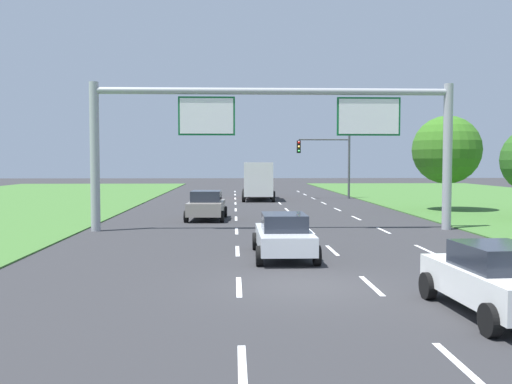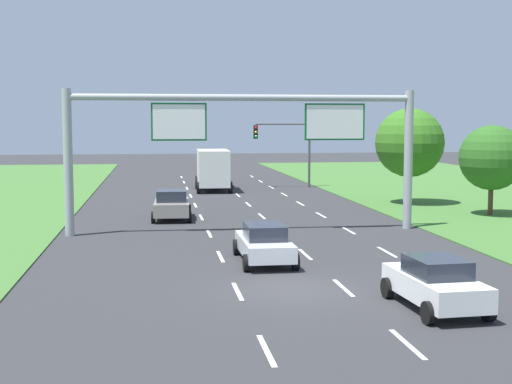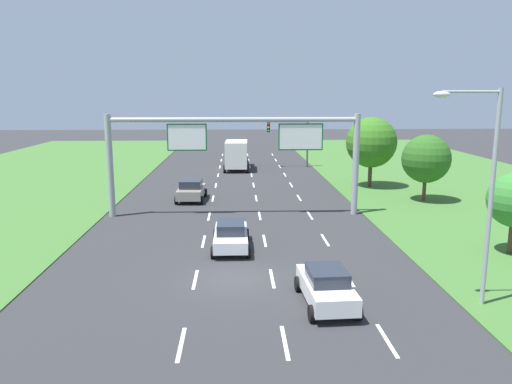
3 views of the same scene
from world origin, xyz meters
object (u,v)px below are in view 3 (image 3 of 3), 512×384
(car_lead_silver, at_px, (191,190))
(car_mid_lane, at_px, (326,286))
(roadside_tree_far, at_px, (371,142))
(sign_gantry, at_px, (237,145))
(box_truck, at_px, (237,154))
(roadside_tree_mid, at_px, (426,159))
(street_lamp, at_px, (483,180))
(car_near_red, at_px, (231,235))
(traffic_light_mast, at_px, (291,134))

(car_lead_silver, bearing_deg, car_mid_lane, -68.38)
(car_lead_silver, xyz_separation_m, roadside_tree_far, (15.67, 5.12, 3.24))
(car_lead_silver, distance_m, sign_gantry, 7.49)
(car_lead_silver, bearing_deg, box_truck, 80.17)
(sign_gantry, distance_m, roadside_tree_mid, 15.26)
(box_truck, bearing_deg, car_lead_silver, -100.58)
(sign_gantry, bearing_deg, street_lamp, -59.18)
(car_lead_silver, bearing_deg, street_lamp, -55.62)
(car_lead_silver, xyz_separation_m, car_mid_lane, (7.11, -20.39, -0.05))
(car_lead_silver, height_order, roadside_tree_far, roadside_tree_far)
(car_near_red, relative_size, roadside_tree_far, 0.70)
(traffic_light_mast, xyz_separation_m, roadside_tree_mid, (8.44, -19.26, -0.50))
(sign_gantry, bearing_deg, box_truck, 90.02)
(sign_gantry, distance_m, traffic_light_mast, 24.09)
(car_lead_silver, distance_m, street_lamp, 24.77)
(traffic_light_mast, distance_m, street_lamp, 38.95)
(roadside_tree_far, bearing_deg, box_truck, 135.87)
(car_mid_lane, bearing_deg, box_truck, 92.29)
(box_truck, xyz_separation_m, roadside_tree_far, (12.03, -11.67, 2.33))
(car_near_red, bearing_deg, car_lead_silver, 104.29)
(box_truck, distance_m, roadside_tree_mid, 23.23)
(street_lamp, bearing_deg, car_mid_lane, 177.02)
(car_near_red, height_order, roadside_tree_far, roadside_tree_far)
(car_near_red, distance_m, car_lead_silver, 13.23)
(box_truck, distance_m, roadside_tree_far, 16.92)
(car_near_red, relative_size, traffic_light_mast, 0.79)
(car_near_red, bearing_deg, sign_gantry, 87.15)
(car_lead_silver, distance_m, roadside_tree_mid, 18.51)
(roadside_tree_mid, bearing_deg, sign_gantry, -164.78)
(traffic_light_mast, bearing_deg, box_truck, -168.03)
(car_near_red, height_order, roadside_tree_mid, roadside_tree_mid)
(car_mid_lane, height_order, street_lamp, street_lamp)
(car_lead_silver, xyz_separation_m, sign_gantry, (3.64, -5.14, 4.05))
(traffic_light_mast, xyz_separation_m, roadside_tree_far, (5.81, -12.99, 0.20))
(sign_gantry, xyz_separation_m, roadside_tree_far, (12.02, 10.26, -0.81))
(box_truck, bearing_deg, car_mid_lane, -83.02)
(traffic_light_mast, xyz_separation_m, street_lamp, (3.07, -38.81, 1.21))
(car_near_red, distance_m, traffic_light_mast, 31.78)
(car_mid_lane, xyz_separation_m, sign_gantry, (-3.47, 15.25, 4.10))
(car_mid_lane, distance_m, traffic_light_mast, 38.72)
(car_lead_silver, relative_size, car_mid_lane, 1.01)
(box_truck, bearing_deg, roadside_tree_mid, -49.11)
(car_mid_lane, xyz_separation_m, box_truck, (-3.48, 37.18, 0.96))
(car_lead_silver, bearing_deg, sign_gantry, -52.26)
(street_lamp, bearing_deg, roadside_tree_mid, 74.63)
(car_near_red, xyz_separation_m, roadside_tree_far, (12.41, 17.94, 3.31))
(box_truck, xyz_separation_m, roadside_tree_mid, (14.66, -17.94, 1.64))
(car_mid_lane, xyz_separation_m, roadside_tree_mid, (11.19, 19.24, 2.59))
(sign_gantry, xyz_separation_m, street_lamp, (9.28, -15.56, 0.21))
(car_near_red, height_order, box_truck, box_truck)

